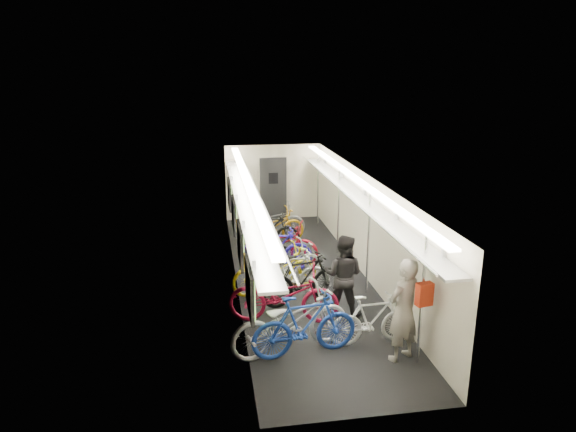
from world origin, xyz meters
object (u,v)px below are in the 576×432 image
object	(u,v)px
passenger_near	(403,310)
backpack	(424,294)
bicycle_1	(305,325)
passenger_mid	(343,275)
bicycle_0	(291,321)

from	to	relation	value
passenger_near	backpack	xyz separation A→B (m)	(0.22, -0.26, 0.39)
bicycle_1	backpack	size ratio (longest dim) A/B	4.88
passenger_near	passenger_mid	distance (m)	1.83
bicycle_1	passenger_mid	size ratio (longest dim) A/B	1.13
bicycle_0	passenger_mid	size ratio (longest dim) A/B	1.33
backpack	bicycle_1	bearing A→B (deg)	150.07
passenger_mid	passenger_near	bearing A→B (deg)	137.27
bicycle_0	passenger_mid	world-z (taller)	passenger_mid
bicycle_0	backpack	xyz separation A→B (m)	(2.01, -0.78, 0.71)
passenger_mid	bicycle_0	bearing A→B (deg)	74.49
bicycle_0	bicycle_1	distance (m)	0.27
passenger_near	passenger_mid	xyz separation A→B (m)	(-0.55, 1.74, -0.07)
passenger_near	passenger_mid	bearing A→B (deg)	-100.48
backpack	bicycle_0	bearing A→B (deg)	148.08
bicycle_0	passenger_near	distance (m)	1.89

